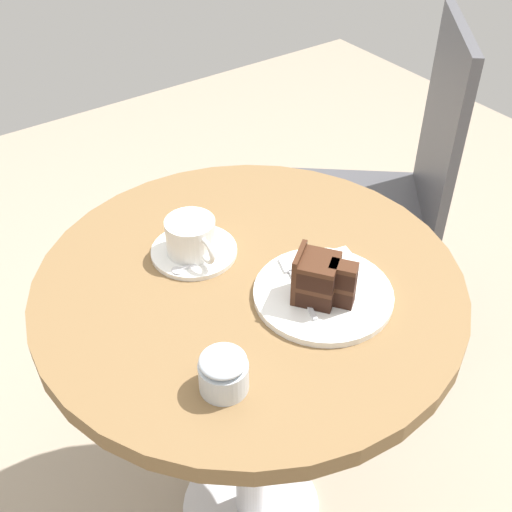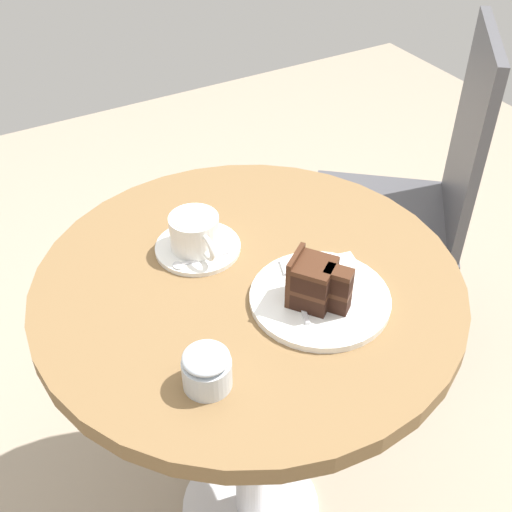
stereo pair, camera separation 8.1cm
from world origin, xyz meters
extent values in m
cube|color=gray|center=(0.00, 0.00, -0.01)|extent=(4.40, 4.40, 0.01)
cylinder|color=brown|center=(0.00, 0.00, 0.73)|extent=(0.73, 0.73, 0.03)
cylinder|color=silver|center=(0.00, 0.00, 0.37)|extent=(0.07, 0.07, 0.70)
cylinder|color=silver|center=(0.00, 0.00, 0.01)|extent=(0.33, 0.33, 0.02)
cylinder|color=white|center=(-0.11, -0.04, 0.76)|extent=(0.15, 0.15, 0.01)
cylinder|color=white|center=(-0.11, -0.05, 0.79)|extent=(0.09, 0.09, 0.06)
cylinder|color=beige|center=(-0.11, -0.05, 0.82)|extent=(0.08, 0.08, 0.00)
torus|color=white|center=(-0.06, -0.05, 0.79)|extent=(0.05, 0.01, 0.05)
cube|color=silver|center=(-0.07, -0.05, 0.76)|extent=(0.02, 0.08, 0.00)
ellipsoid|color=silver|center=(-0.08, -0.09, 0.76)|extent=(0.02, 0.02, 0.00)
cylinder|color=white|center=(0.11, 0.07, 0.76)|extent=(0.23, 0.23, 0.01)
cube|color=black|center=(0.11, 0.05, 0.78)|extent=(0.09, 0.09, 0.03)
cube|color=black|center=(0.14, 0.08, 0.78)|extent=(0.05, 0.05, 0.03)
cube|color=#422314|center=(0.11, 0.05, 0.80)|extent=(0.09, 0.09, 0.01)
cube|color=#422314|center=(0.14, 0.08, 0.80)|extent=(0.05, 0.05, 0.01)
cube|color=black|center=(0.11, 0.05, 0.82)|extent=(0.09, 0.09, 0.03)
cube|color=black|center=(0.14, 0.08, 0.82)|extent=(0.05, 0.05, 0.03)
cube|color=#422314|center=(0.11, 0.05, 0.84)|extent=(0.09, 0.09, 0.01)
cube|color=#422314|center=(0.14, 0.08, 0.84)|extent=(0.05, 0.05, 0.01)
cube|color=#422314|center=(0.09, 0.04, 0.81)|extent=(0.04, 0.06, 0.09)
cube|color=silver|center=(0.10, 0.04, 0.77)|extent=(0.12, 0.05, 0.00)
cube|color=silver|center=(0.02, 0.06, 0.77)|extent=(0.04, 0.03, 0.00)
cube|color=silver|center=(0.08, 0.11, 0.75)|extent=(0.16, 0.16, 0.00)
cube|color=silver|center=(0.08, 0.10, 0.76)|extent=(0.13, 0.13, 0.00)
cylinder|color=#4C4C51|center=(-0.55, 0.57, 0.23)|extent=(0.02, 0.02, 0.45)
cylinder|color=#4C4C51|center=(-0.30, 0.36, 0.23)|extent=(0.02, 0.02, 0.45)
cylinder|color=#4C4C51|center=(-0.35, 0.82, 0.23)|extent=(0.02, 0.02, 0.45)
cylinder|color=#4C4C51|center=(-0.10, 0.61, 0.23)|extent=(0.02, 0.02, 0.45)
cube|color=#4C4C51|center=(-0.33, 0.59, 0.46)|extent=(0.53, 0.53, 0.02)
cube|color=#4C4C51|center=(-0.21, 0.72, 0.72)|extent=(0.29, 0.25, 0.50)
cylinder|color=silver|center=(0.17, -0.16, 0.78)|extent=(0.07, 0.07, 0.05)
ellipsoid|color=silver|center=(0.17, -0.16, 0.81)|extent=(0.07, 0.07, 0.02)
camera|label=1|loc=(0.67, -0.46, 1.47)|focal=45.00mm
camera|label=2|loc=(0.72, -0.39, 1.47)|focal=45.00mm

